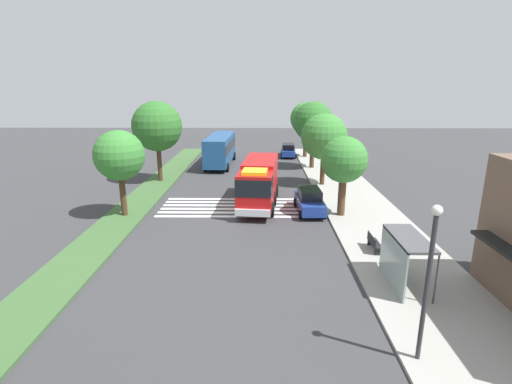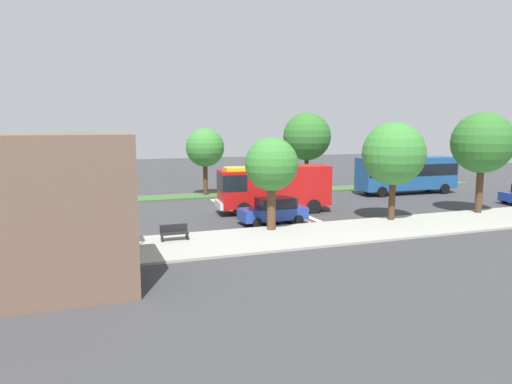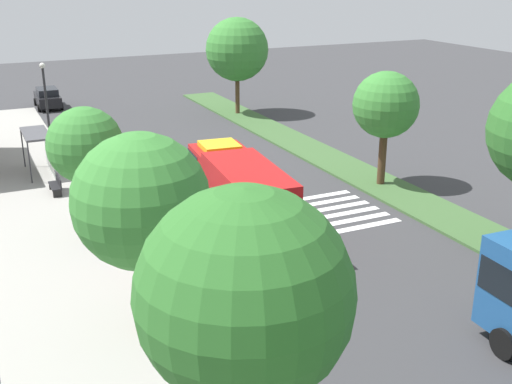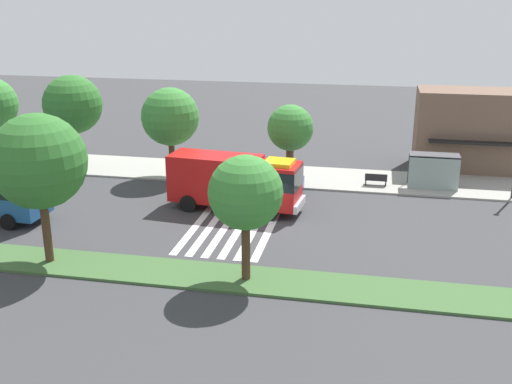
{
  "view_description": "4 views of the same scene",
  "coord_description": "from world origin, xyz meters",
  "px_view_note": "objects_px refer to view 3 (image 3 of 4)",
  "views": [
    {
      "loc": [
        27.37,
        1.79,
        9.46
      ],
      "look_at": [
        -0.96,
        1.46,
        1.51
      ],
      "focal_mm": 26.93,
      "sensor_mm": 36.0,
      "label": 1
    },
    {
      "loc": [
        11.37,
        34.89,
        6.73
      ],
      "look_at": [
        -1.31,
        0.55,
        1.49
      ],
      "focal_mm": 33.08,
      "sensor_mm": 36.0,
      "label": 2
    },
    {
      "loc": [
        -26.89,
        12.36,
        11.61
      ],
      "look_at": [
        -1.14,
        0.24,
        1.45
      ],
      "focal_mm": 44.41,
      "sensor_mm": 36.0,
      "label": 3
    },
    {
      "loc": [
        6.34,
        -34.59,
        13.57
      ],
      "look_at": [
        -0.86,
        1.12,
        1.5
      ],
      "focal_mm": 42.32,
      "sensor_mm": 36.0,
      "label": 4
    }
  ],
  "objects_px": {
    "sidewalk_tree_center": "(141,202)",
    "median_tree_west": "(386,105)",
    "parked_car_mid": "(146,217)",
    "parked_car_east": "(48,98)",
    "median_tree_center": "(237,49)",
    "fire_truck": "(237,191)",
    "bus_stop_shelter": "(43,144)",
    "bench_near_shelter": "(56,185)",
    "sidewalk_tree_east": "(85,146)",
    "street_lamp": "(46,98)",
    "sidewalk_tree_west": "(244,296)"
  },
  "relations": [
    {
      "from": "fire_truck",
      "to": "parked_car_mid",
      "type": "bearing_deg",
      "value": 75.93
    },
    {
      "from": "bench_near_shelter",
      "to": "street_lamp",
      "type": "distance_m",
      "value": 9.73
    },
    {
      "from": "fire_truck",
      "to": "sidewalk_tree_east",
      "type": "bearing_deg",
      "value": 73.52
    },
    {
      "from": "bench_near_shelter",
      "to": "sidewalk_tree_center",
      "type": "height_order",
      "value": "sidewalk_tree_center"
    },
    {
      "from": "median_tree_center",
      "to": "sidewalk_tree_west",
      "type": "bearing_deg",
      "value": 156.63
    },
    {
      "from": "bench_near_shelter",
      "to": "sidewalk_tree_east",
      "type": "bearing_deg",
      "value": -174.12
    },
    {
      "from": "sidewalk_tree_west",
      "to": "median_tree_center",
      "type": "height_order",
      "value": "median_tree_center"
    },
    {
      "from": "bus_stop_shelter",
      "to": "bench_near_shelter",
      "type": "relative_size",
      "value": 2.19
    },
    {
      "from": "street_lamp",
      "to": "median_tree_center",
      "type": "bearing_deg",
      "value": -73.31
    },
    {
      "from": "sidewalk_tree_center",
      "to": "median_tree_west",
      "type": "distance_m",
      "value": 18.53
    },
    {
      "from": "fire_truck",
      "to": "median_tree_center",
      "type": "distance_m",
      "value": 24.98
    },
    {
      "from": "bench_near_shelter",
      "to": "sidewalk_tree_east",
      "type": "relative_size",
      "value": 0.27
    },
    {
      "from": "fire_truck",
      "to": "bus_stop_shelter",
      "type": "relative_size",
      "value": 2.55
    },
    {
      "from": "fire_truck",
      "to": "bus_stop_shelter",
      "type": "bearing_deg",
      "value": 33.59
    },
    {
      "from": "bench_near_shelter",
      "to": "median_tree_center",
      "type": "xyz_separation_m",
      "value": [
        13.91,
        -16.68,
        4.74
      ]
    },
    {
      "from": "parked_car_mid",
      "to": "sidewalk_tree_east",
      "type": "xyz_separation_m",
      "value": [
        1.08,
        2.2,
        3.32
      ]
    },
    {
      "from": "parked_car_mid",
      "to": "sidewalk_tree_center",
      "type": "bearing_deg",
      "value": 162.62
    },
    {
      "from": "median_tree_west",
      "to": "sidewalk_tree_west",
      "type": "bearing_deg",
      "value": 136.87
    },
    {
      "from": "fire_truck",
      "to": "median_tree_center",
      "type": "height_order",
      "value": "median_tree_center"
    },
    {
      "from": "sidewalk_tree_east",
      "to": "median_tree_center",
      "type": "distance_m",
      "value": 25.82
    },
    {
      "from": "street_lamp",
      "to": "median_tree_center",
      "type": "distance_m",
      "value": 16.42
    },
    {
      "from": "parked_car_east",
      "to": "median_tree_center",
      "type": "height_order",
      "value": "median_tree_center"
    },
    {
      "from": "street_lamp",
      "to": "sidewalk_tree_west",
      "type": "bearing_deg",
      "value": 179.29
    },
    {
      "from": "bus_stop_shelter",
      "to": "sidewalk_tree_center",
      "type": "xyz_separation_m",
      "value": [
        -19.37,
        -0.68,
        2.84
      ]
    },
    {
      "from": "parked_car_east",
      "to": "bus_stop_shelter",
      "type": "xyz_separation_m",
      "value": [
        -19.38,
        2.88,
        0.99
      ]
    },
    {
      "from": "bus_stop_shelter",
      "to": "sidewalk_tree_east",
      "type": "distance_m",
      "value": 10.58
    },
    {
      "from": "bus_stop_shelter",
      "to": "sidewalk_tree_east",
      "type": "height_order",
      "value": "sidewalk_tree_east"
    },
    {
      "from": "sidewalk_tree_center",
      "to": "median_tree_center",
      "type": "height_order",
      "value": "median_tree_center"
    },
    {
      "from": "street_lamp",
      "to": "median_tree_west",
      "type": "relative_size",
      "value": 0.91
    },
    {
      "from": "parked_car_east",
      "to": "median_tree_center",
      "type": "xyz_separation_m",
      "value": [
        -9.47,
        -13.84,
        4.43
      ]
    },
    {
      "from": "median_tree_center",
      "to": "street_lamp",
      "type": "bearing_deg",
      "value": 106.69
    },
    {
      "from": "sidewalk_tree_west",
      "to": "sidewalk_tree_center",
      "type": "distance_m",
      "value": 7.86
    },
    {
      "from": "parked_car_east",
      "to": "median_tree_center",
      "type": "bearing_deg",
      "value": -123.34
    },
    {
      "from": "fire_truck",
      "to": "parked_car_east",
      "type": "distance_m",
      "value": 32.41
    },
    {
      "from": "bench_near_shelter",
      "to": "median_tree_center",
      "type": "relative_size",
      "value": 0.21
    },
    {
      "from": "parked_car_east",
      "to": "sidewalk_tree_center",
      "type": "xyz_separation_m",
      "value": [
        -38.75,
        2.2,
        3.83
      ]
    },
    {
      "from": "fire_truck",
      "to": "parked_car_east",
      "type": "xyz_separation_m",
      "value": [
        32.15,
        3.91,
        -1.13
      ]
    },
    {
      "from": "median_tree_center",
      "to": "fire_truck",
      "type": "bearing_deg",
      "value": 156.37
    },
    {
      "from": "sidewalk_tree_west",
      "to": "median_tree_center",
      "type": "bearing_deg",
      "value": -23.37
    },
    {
      "from": "street_lamp",
      "to": "median_tree_center",
      "type": "height_order",
      "value": "median_tree_center"
    },
    {
      "from": "parked_car_mid",
      "to": "bus_stop_shelter",
      "type": "height_order",
      "value": "bus_stop_shelter"
    },
    {
      "from": "parked_car_east",
      "to": "street_lamp",
      "type": "xyz_separation_m",
      "value": [
        -14.16,
        1.8,
        2.62
      ]
    },
    {
      "from": "sidewalk_tree_center",
      "to": "median_tree_west",
      "type": "bearing_deg",
      "value": -59.94
    },
    {
      "from": "bench_near_shelter",
      "to": "median_tree_center",
      "type": "distance_m",
      "value": 22.23
    },
    {
      "from": "sidewalk_tree_west",
      "to": "street_lamp",
      "type": "bearing_deg",
      "value": -0.71
    },
    {
      "from": "sidewalk_tree_west",
      "to": "median_tree_center",
      "type": "xyz_separation_m",
      "value": [
        37.12,
        -16.04,
        -0.04
      ]
    },
    {
      "from": "bus_stop_shelter",
      "to": "street_lamp",
      "type": "height_order",
      "value": "street_lamp"
    },
    {
      "from": "sidewalk_tree_west",
      "to": "sidewalk_tree_east",
      "type": "xyz_separation_m",
      "value": [
        16.92,
        0.0,
        -1.14
      ]
    },
    {
      "from": "parked_car_mid",
      "to": "bus_stop_shelter",
      "type": "bearing_deg",
      "value": 12.23
    },
    {
      "from": "parked_car_mid",
      "to": "parked_car_east",
      "type": "distance_m",
      "value": 30.76
    }
  ]
}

